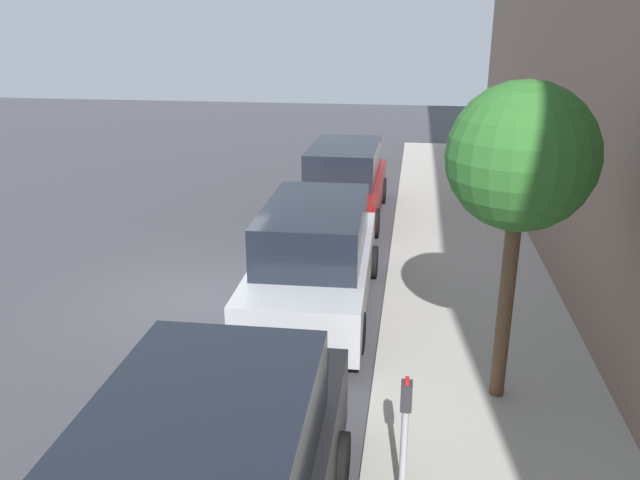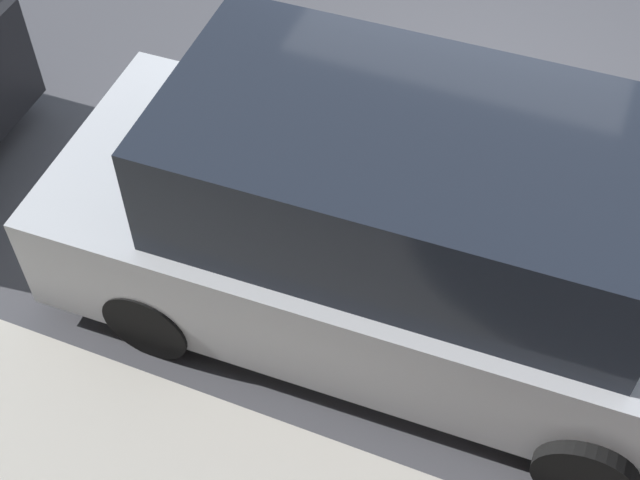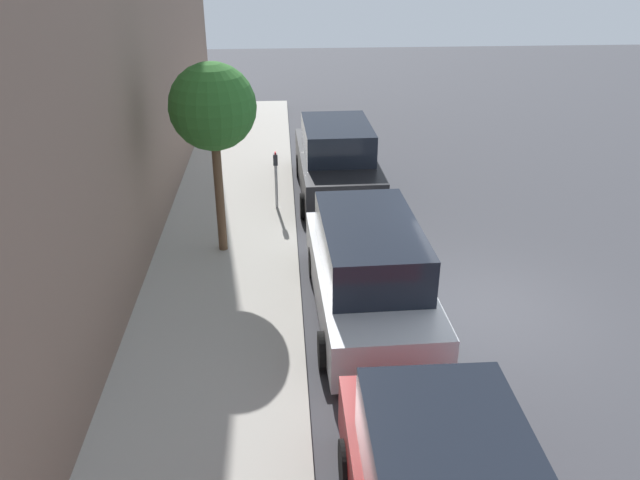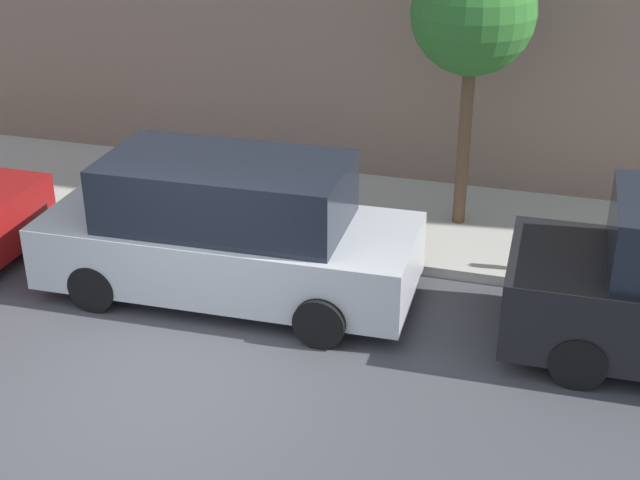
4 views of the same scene
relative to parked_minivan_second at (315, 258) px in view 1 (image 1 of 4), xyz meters
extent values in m
plane|color=#424247|center=(-2.28, -0.09, -0.92)|extent=(60.00, 60.00, 0.00)
cube|color=#B2ADA3|center=(2.79, -0.09, -0.85)|extent=(3.14, 32.00, 0.15)
cube|color=black|center=(0.04, -6.00, 0.66)|extent=(1.78, 2.64, 0.80)
cylinder|color=black|center=(-0.89, -4.51, -0.60)|extent=(0.22, 0.65, 0.65)
cylinder|color=black|center=(0.97, -4.51, -0.60)|extent=(0.22, 0.65, 0.65)
cube|color=#B7BABF|center=(0.00, 0.00, -0.28)|extent=(2.04, 4.95, 0.84)
cube|color=black|center=(0.00, 0.00, 0.56)|extent=(1.76, 3.15, 0.84)
cylinder|color=black|center=(-0.90, 1.52, -0.60)|extent=(0.22, 0.65, 0.65)
cylinder|color=black|center=(0.90, 1.52, -0.60)|extent=(0.22, 0.65, 0.65)
cylinder|color=black|center=(-0.90, -1.52, -0.60)|extent=(0.22, 0.65, 0.65)
cylinder|color=black|center=(0.90, -1.52, -0.60)|extent=(0.22, 0.65, 0.65)
cube|color=maroon|center=(-0.12, 5.55, -0.28)|extent=(1.92, 4.91, 0.84)
cube|color=black|center=(-0.12, 5.55, 0.56)|extent=(1.68, 3.11, 0.84)
cylinder|color=black|center=(-1.02, 7.06, -0.57)|extent=(0.22, 0.70, 0.70)
cylinder|color=black|center=(0.78, 7.06, -0.57)|extent=(0.22, 0.70, 0.70)
cylinder|color=black|center=(-1.02, 4.03, -0.57)|extent=(0.22, 0.70, 0.70)
cylinder|color=black|center=(0.78, 4.03, -0.57)|extent=(0.22, 0.70, 0.70)
cylinder|color=#ADADB2|center=(1.67, -4.86, -0.20)|extent=(0.07, 0.07, 1.15)
cube|color=#2D2D33|center=(1.67, -4.86, 0.52)|extent=(0.11, 0.15, 0.28)
cube|color=red|center=(1.67, -4.86, 0.68)|extent=(0.04, 0.09, 0.05)
cylinder|color=brown|center=(2.86, -2.62, 0.58)|extent=(0.19, 0.19, 2.70)
sphere|color=#2D6B28|center=(2.86, -2.62, 2.41)|extent=(1.76, 1.76, 1.76)
camera|label=1|loc=(1.62, -10.04, 3.86)|focal=35.00mm
camera|label=2|loc=(3.76, 0.89, 4.53)|focal=50.00mm
camera|label=3|loc=(1.52, 9.81, 5.53)|focal=35.00mm
camera|label=4|loc=(-9.69, -4.13, 4.93)|focal=50.00mm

